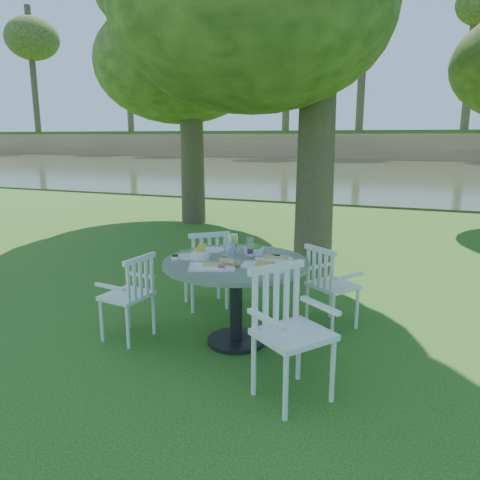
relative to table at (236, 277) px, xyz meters
name	(u,v)px	position (x,y,z in m)	size (l,w,h in m)	color
ground	(233,320)	(-0.24, 0.52, -0.66)	(140.00, 140.00, 0.00)	#1A440E
table	(236,277)	(0.00, 0.00, 0.00)	(1.37, 1.37, 0.82)	black
chair_ne	(327,281)	(0.73, 0.67, -0.15)	(0.60, 0.59, 0.87)	white
chair_nw	(207,264)	(-0.65, 0.74, -0.12)	(0.63, 0.63, 0.91)	white
chair_sw	(133,291)	(-0.95, -0.29, -0.16)	(0.46, 0.48, 0.85)	white
chair_se	(285,321)	(0.68, -0.70, -0.07)	(0.68, 0.69, 1.00)	white
tableware	(232,254)	(-0.07, 0.07, 0.20)	(1.18, 0.90, 0.21)	white
river	(389,173)	(-0.24, 23.52, -0.66)	(100.00, 28.00, 0.12)	#303720
far_bank	(413,75)	(0.03, 41.64, 6.59)	(100.00, 18.00, 15.20)	#A9794F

